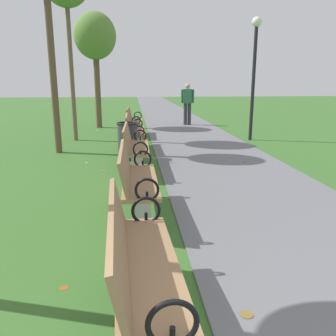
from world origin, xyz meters
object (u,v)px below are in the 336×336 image
(park_bench_3, at_px, (136,180))
(trash_bin, at_px, (128,141))
(park_bench_4, at_px, (135,147))
(park_bench_2, at_px, (139,265))
(tree_4, at_px, (95,38))
(park_bench_5, at_px, (134,131))
(lamp_post, at_px, (255,60))
(pedestrian_walking, at_px, (187,102))
(park_bench_6, at_px, (134,121))

(park_bench_3, height_order, trash_bin, park_bench_3)
(park_bench_3, height_order, park_bench_4, same)
(park_bench_2, bearing_deg, tree_4, 96.61)
(park_bench_2, bearing_deg, park_bench_5, 90.00)
(park_bench_5, distance_m, trash_bin, 1.09)
(trash_bin, height_order, lamp_post, lamp_post)
(park_bench_4, xyz_separation_m, pedestrian_walking, (2.16, 7.22, 0.44))
(tree_4, relative_size, pedestrian_walking, 2.57)
(park_bench_5, height_order, pedestrian_walking, pedestrian_walking)
(park_bench_5, height_order, park_bench_6, same)
(park_bench_3, bearing_deg, park_bench_4, 90.00)
(park_bench_5, relative_size, pedestrian_walking, 0.99)
(tree_4, bearing_deg, lamp_post, -35.32)
(park_bench_4, xyz_separation_m, park_bench_6, (0.00, 4.50, 0.00))
(park_bench_4, xyz_separation_m, park_bench_5, (-0.00, 2.20, 0.00))
(park_bench_4, height_order, pedestrian_walking, pedestrian_walking)
(park_bench_3, bearing_deg, trash_bin, 92.46)
(park_bench_3, distance_m, trash_bin, 3.43)
(park_bench_3, distance_m, park_bench_6, 6.81)
(tree_4, distance_m, pedestrian_walking, 4.20)
(park_bench_2, xyz_separation_m, park_bench_6, (0.00, 8.95, 0.00))
(park_bench_3, relative_size, tree_4, 0.39)
(park_bench_3, height_order, lamp_post, lamp_post)
(park_bench_2, relative_size, lamp_post, 0.47)
(park_bench_2, distance_m, pedestrian_walking, 11.87)
(pedestrian_walking, bearing_deg, park_bench_4, -106.69)
(trash_bin, bearing_deg, pedestrian_walking, 69.24)
(park_bench_3, height_order, park_bench_6, same)
(park_bench_6, bearing_deg, park_bench_5, -90.00)
(park_bench_2, xyz_separation_m, lamp_post, (3.50, 7.88, 1.82))
(tree_4, bearing_deg, park_bench_3, -81.87)
(tree_4, xyz_separation_m, lamp_post, (4.81, -3.41, -0.95))
(pedestrian_walking, bearing_deg, park_bench_6, -128.56)
(park_bench_5, relative_size, tree_4, 0.38)
(pedestrian_walking, bearing_deg, park_bench_5, -113.32)
(park_bench_6, height_order, trash_bin, park_bench_6)
(park_bench_2, height_order, pedestrian_walking, pedestrian_walking)
(park_bench_4, distance_m, trash_bin, 1.13)
(park_bench_4, distance_m, pedestrian_walking, 7.55)
(park_bench_4, relative_size, pedestrian_walking, 0.99)
(park_bench_5, height_order, lamp_post, lamp_post)
(park_bench_2, relative_size, park_bench_4, 1.01)
(tree_4, bearing_deg, park_bench_2, -83.39)
(park_bench_3, xyz_separation_m, pedestrian_walking, (2.16, 9.53, 0.44))
(trash_bin, bearing_deg, tree_4, 101.47)
(park_bench_6, relative_size, pedestrian_walking, 1.00)
(park_bench_6, height_order, lamp_post, lamp_post)
(park_bench_3, distance_m, lamp_post, 6.97)
(park_bench_5, bearing_deg, park_bench_6, 90.00)
(park_bench_2, bearing_deg, lamp_post, 66.06)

